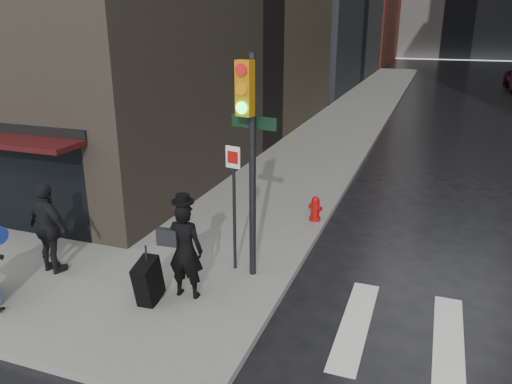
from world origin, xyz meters
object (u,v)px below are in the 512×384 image
at_px(traffic_light, 248,139).
at_px(fire_hydrant, 315,210).
at_px(man_overcoat, 178,255).
at_px(man_greycoat, 49,229).

bearing_deg(traffic_light, fire_hydrant, 92.59).
height_order(man_overcoat, traffic_light, traffic_light).
relative_size(man_greycoat, fire_hydrant, 2.92).
bearing_deg(man_greycoat, fire_hydrant, -120.25).
bearing_deg(man_overcoat, traffic_light, -130.25).
distance_m(man_overcoat, fire_hydrant, 5.02).
distance_m(traffic_light, fire_hydrant, 4.38).
xyz_separation_m(man_greycoat, traffic_light, (3.97, 1.26, 1.94)).
height_order(man_overcoat, man_greycoat, man_overcoat).
distance_m(man_overcoat, traffic_light, 2.58).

